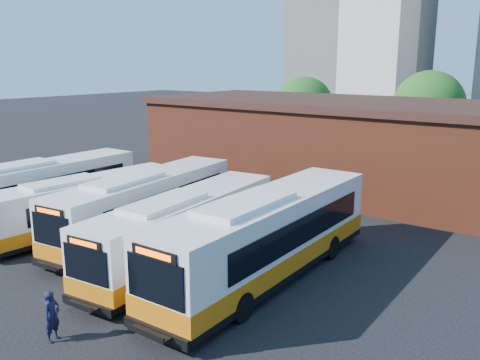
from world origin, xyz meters
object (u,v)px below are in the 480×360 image
Objects in this scene: bus_mideast at (185,232)px; bus_east at (267,239)px; bus_west at (86,206)px; bus_farwest at (41,192)px; transit_worker at (52,316)px; bus_midwest at (146,207)px.

bus_mideast is 0.89× the size of bus_east.
bus_mideast is at bearing -168.42° from bus_east.
bus_east is at bearing 8.43° from bus_west.
bus_mideast is at bearing -1.44° from bus_farwest.
bus_east is at bearing -33.81° from transit_worker.
bus_midwest is at bearing 173.96° from bus_east.
bus_east reaches higher than bus_mideast.
bus_mideast reaches higher than transit_worker.
bus_midwest is 8.16m from bus_east.
bus_midwest is 1.04× the size of bus_mideast.
bus_mideast is 7.66m from transit_worker.
bus_west is 0.82× the size of bus_east.
bus_midwest is at bearing 154.06° from bus_mideast.
transit_worker is at bearing -88.01° from bus_mideast.
bus_west reaches higher than transit_worker.
transit_worker is (1.10, -7.56, -0.63)m from bus_mideast.
bus_mideast is at bearing -26.57° from bus_midwest.
transit_worker is at bearing -66.37° from bus_midwest.
transit_worker is at bearing -31.83° from bus_farwest.
transit_worker is (12.83, -7.63, -0.69)m from bus_farwest.
transit_worker is at bearing -37.77° from bus_west.
bus_midwest is (3.15, 1.45, 0.17)m from bus_west.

